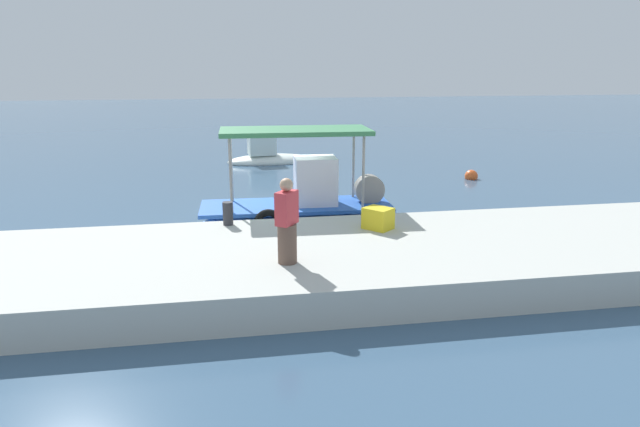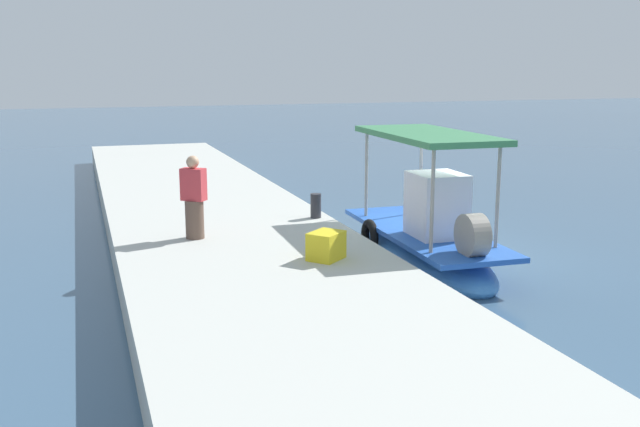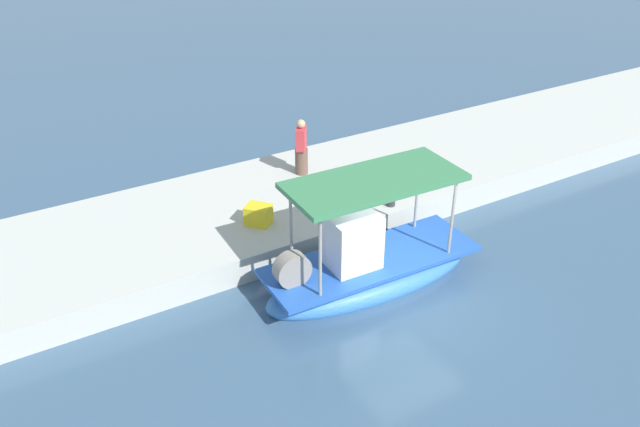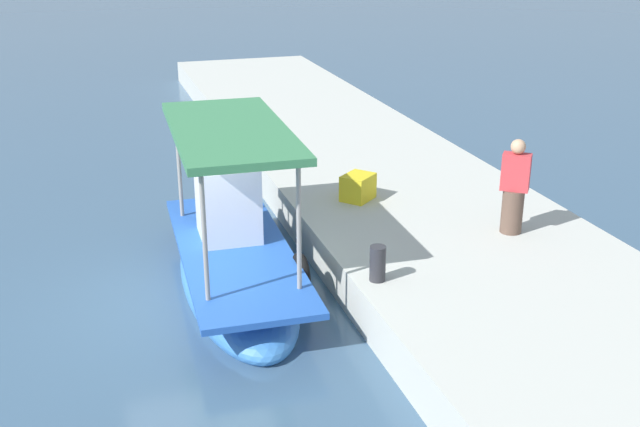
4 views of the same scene
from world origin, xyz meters
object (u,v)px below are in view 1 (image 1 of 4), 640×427
(main_fishing_boat, at_px, (299,211))
(cargo_crate, at_px, (378,218))
(fisherman_near_bollard, at_px, (287,225))
(mooring_bollard, at_px, (228,213))
(marker_buoy, at_px, (471,176))
(moored_boat_near, at_px, (269,158))

(main_fishing_boat, height_order, cargo_crate, main_fishing_boat)
(cargo_crate, bearing_deg, fisherman_near_bollard, -140.05)
(fisherman_near_bollard, xyz_separation_m, mooring_bollard, (-1.07, 2.87, -0.47))
(fisherman_near_bollard, bearing_deg, marker_buoy, 50.84)
(mooring_bollard, bearing_deg, cargo_crate, -15.35)
(mooring_bollard, bearing_deg, moored_boat_near, 80.96)
(fisherman_near_bollard, relative_size, cargo_crate, 2.70)
(cargo_crate, xyz_separation_m, moored_boat_near, (-1.38, 13.54, -0.72))
(fisherman_near_bollard, distance_m, moored_boat_near, 15.55)
(cargo_crate, bearing_deg, marker_buoy, 53.99)
(main_fishing_boat, xyz_separation_m, moored_boat_near, (0.07, 10.84, -0.26))
(fisherman_near_bollard, distance_m, marker_buoy, 13.40)
(fisherman_near_bollard, relative_size, mooring_bollard, 3.01)
(mooring_bollard, height_order, cargo_crate, mooring_bollard)
(mooring_bollard, xyz_separation_m, moored_boat_near, (2.01, 12.61, -0.74))
(fisherman_near_bollard, bearing_deg, cargo_crate, 39.95)
(mooring_bollard, distance_m, moored_boat_near, 12.79)
(fisherman_near_bollard, height_order, mooring_bollard, fisherman_near_bollard)
(fisherman_near_bollard, xyz_separation_m, moored_boat_near, (0.93, 15.47, -1.21))
(cargo_crate, distance_m, marker_buoy, 10.42)
(marker_buoy, distance_m, moored_boat_near, 9.08)
(main_fishing_boat, bearing_deg, moored_boat_near, 89.62)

